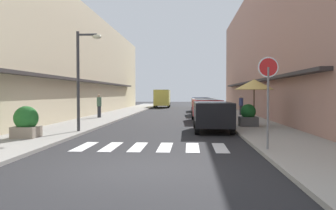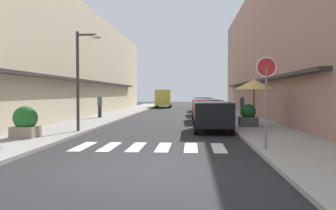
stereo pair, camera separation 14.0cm
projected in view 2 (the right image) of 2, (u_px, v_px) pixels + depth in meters
The scene contains 18 objects.
ground_plane at pixel (173, 117), 27.50m from camera, with size 103.73×103.73×0.00m, color #232326.
sidewalk_left at pixel (110, 116), 27.84m from camera, with size 3.07×66.01×0.12m, color gray.
sidewalk_right at pixel (238, 117), 27.15m from camera, with size 3.07×66.01×0.12m, color #9E998E.
building_row_left at pixel (66, 64), 29.33m from camera, with size 5.50×44.44×8.64m.
building_row_right at pixel (288, 49), 28.06m from camera, with size 5.50×44.44×10.94m.
crosswalk at pixel (150, 147), 12.25m from camera, with size 5.20×2.20×0.01m.
parked_car_near at pixel (212, 113), 17.23m from camera, with size 1.84×4.02×1.47m.
parked_car_mid at pixel (207, 108), 23.60m from camera, with size 1.97×4.47×1.47m.
parked_car_far at pixel (204, 105), 29.97m from camera, with size 1.97×4.51×1.47m.
parked_car_distant at pixel (201, 103), 36.88m from camera, with size 1.81×4.47×1.47m.
delivery_van at pixel (164, 97), 46.78m from camera, with size 2.09×5.44×2.37m.
round_street_sign at pixel (266, 78), 11.01m from camera, with size 0.65×0.07×2.91m.
street_lamp at pixel (82, 69), 16.37m from camera, with size 1.19×0.28×4.63m.
cafe_umbrella at pixel (254, 85), 18.80m from camera, with size 2.09×2.09×2.52m.
planter_corner at pixel (25, 122), 14.07m from camera, with size 0.96×0.96×1.26m.
planter_midblock at pixel (248, 116), 18.89m from camera, with size 0.97×0.97×1.19m.
pedestrian_walking_near at pixel (100, 105), 25.75m from camera, with size 0.34×0.34×1.70m.
pedestrian_walking_far at pixel (242, 105), 28.64m from camera, with size 0.34×0.34×1.60m.
Camera 2 is at (1.46, -8.56, 1.88)m, focal length 37.62 mm.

